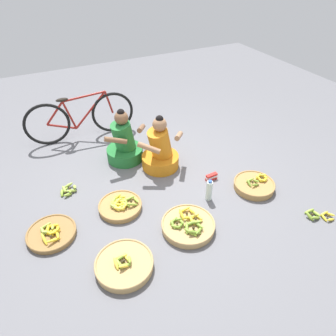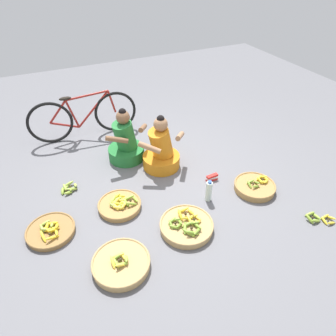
{
  "view_description": "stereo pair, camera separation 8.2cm",
  "coord_description": "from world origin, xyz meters",
  "px_view_note": "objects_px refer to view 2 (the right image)",
  "views": [
    {
      "loc": [
        -1.29,
        -2.83,
        2.6
      ],
      "look_at": [
        0.0,
        -0.2,
        0.35
      ],
      "focal_mm": 32.16,
      "sensor_mm": 36.0,
      "label": 1
    },
    {
      "loc": [
        -1.22,
        -2.86,
        2.6
      ],
      "look_at": [
        0.0,
        -0.2,
        0.35
      ],
      "focal_mm": 32.16,
      "sensor_mm": 36.0,
      "label": 2
    }
  ],
  "objects_px": {
    "banana_basket_back_left": "(121,263)",
    "banana_basket_mid_left": "(255,186)",
    "loose_bananas_back_right": "(69,188)",
    "water_bottle": "(209,191)",
    "packet_carton_stack": "(212,178)",
    "bicycle_leaning": "(84,116)",
    "loose_bananas_front_center": "(318,218)",
    "banana_basket_front_left": "(51,231)",
    "banana_basket_back_center": "(120,205)",
    "vendor_woman_behind": "(126,143)",
    "vendor_woman_front": "(161,151)",
    "banana_basket_near_vendor": "(187,225)"
  },
  "relations": [
    {
      "from": "water_bottle",
      "to": "packet_carton_stack",
      "type": "xyz_separation_m",
      "value": [
        0.24,
        0.31,
        -0.1
      ]
    },
    {
      "from": "banana_basket_front_left",
      "to": "packet_carton_stack",
      "type": "relative_size",
      "value": 3.2
    },
    {
      "from": "vendor_woman_front",
      "to": "water_bottle",
      "type": "distance_m",
      "value": 0.92
    },
    {
      "from": "loose_bananas_back_right",
      "to": "banana_basket_front_left",
      "type": "bearing_deg",
      "value": -115.6
    },
    {
      "from": "bicycle_leaning",
      "to": "loose_bananas_front_center",
      "type": "height_order",
      "value": "bicycle_leaning"
    },
    {
      "from": "banana_basket_back_left",
      "to": "loose_bananas_front_center",
      "type": "height_order",
      "value": "banana_basket_back_left"
    },
    {
      "from": "vendor_woman_behind",
      "to": "loose_bananas_front_center",
      "type": "xyz_separation_m",
      "value": [
        1.62,
        -2.1,
        -0.23
      ]
    },
    {
      "from": "vendor_woman_behind",
      "to": "water_bottle",
      "type": "xyz_separation_m",
      "value": [
        0.63,
        -1.27,
        -0.12
      ]
    },
    {
      "from": "loose_bananas_front_center",
      "to": "water_bottle",
      "type": "height_order",
      "value": "water_bottle"
    },
    {
      "from": "banana_basket_mid_left",
      "to": "banana_basket_back_center",
      "type": "relative_size",
      "value": 1.01
    },
    {
      "from": "bicycle_leaning",
      "to": "banana_basket_near_vendor",
      "type": "height_order",
      "value": "bicycle_leaning"
    },
    {
      "from": "vendor_woman_behind",
      "to": "banana_basket_mid_left",
      "type": "distance_m",
      "value": 1.88
    },
    {
      "from": "banana_basket_mid_left",
      "to": "loose_bananas_front_center",
      "type": "distance_m",
      "value": 0.81
    },
    {
      "from": "loose_bananas_front_center",
      "to": "loose_bananas_back_right",
      "type": "bearing_deg",
      "value": 145.65
    },
    {
      "from": "banana_basket_near_vendor",
      "to": "loose_bananas_front_center",
      "type": "bearing_deg",
      "value": -19.73
    },
    {
      "from": "banana_basket_near_vendor",
      "to": "banana_basket_back_center",
      "type": "height_order",
      "value": "banana_basket_near_vendor"
    },
    {
      "from": "packet_carton_stack",
      "to": "water_bottle",
      "type": "bearing_deg",
      "value": -128.11
    },
    {
      "from": "vendor_woman_behind",
      "to": "water_bottle",
      "type": "bearing_deg",
      "value": -63.59
    },
    {
      "from": "banana_basket_near_vendor",
      "to": "banana_basket_mid_left",
      "type": "bearing_deg",
      "value": 11.33
    },
    {
      "from": "banana_basket_mid_left",
      "to": "packet_carton_stack",
      "type": "relative_size",
      "value": 3.15
    },
    {
      "from": "banana_basket_front_left",
      "to": "banana_basket_back_center",
      "type": "height_order",
      "value": "banana_basket_back_center"
    },
    {
      "from": "water_bottle",
      "to": "packet_carton_stack",
      "type": "bearing_deg",
      "value": 51.89
    },
    {
      "from": "vendor_woman_front",
      "to": "bicycle_leaning",
      "type": "relative_size",
      "value": 0.47
    },
    {
      "from": "vendor_woman_behind",
      "to": "banana_basket_back_left",
      "type": "bearing_deg",
      "value": -110.15
    },
    {
      "from": "banana_basket_near_vendor",
      "to": "banana_basket_front_left",
      "type": "distance_m",
      "value": 1.5
    },
    {
      "from": "banana_basket_front_left",
      "to": "banana_basket_back_center",
      "type": "bearing_deg",
      "value": 4.5
    },
    {
      "from": "banana_basket_back_left",
      "to": "loose_bananas_front_center",
      "type": "bearing_deg",
      "value": -8.84
    },
    {
      "from": "banana_basket_back_left",
      "to": "loose_bananas_front_center",
      "type": "distance_m",
      "value": 2.29
    },
    {
      "from": "water_bottle",
      "to": "packet_carton_stack",
      "type": "relative_size",
      "value": 1.78
    },
    {
      "from": "vendor_woman_front",
      "to": "water_bottle",
      "type": "xyz_separation_m",
      "value": [
        0.25,
        -0.88,
        -0.12
      ]
    },
    {
      "from": "water_bottle",
      "to": "packet_carton_stack",
      "type": "height_order",
      "value": "water_bottle"
    },
    {
      "from": "banana_basket_mid_left",
      "to": "packet_carton_stack",
      "type": "xyz_separation_m",
      "value": [
        -0.4,
        0.39,
        -0.01
      ]
    },
    {
      "from": "water_bottle",
      "to": "packet_carton_stack",
      "type": "distance_m",
      "value": 0.4
    },
    {
      "from": "banana_basket_front_left",
      "to": "loose_bananas_front_center",
      "type": "height_order",
      "value": "banana_basket_front_left"
    },
    {
      "from": "bicycle_leaning",
      "to": "loose_bananas_front_center",
      "type": "bearing_deg",
      "value": -55.78
    },
    {
      "from": "banana_basket_back_center",
      "to": "loose_bananas_back_right",
      "type": "bearing_deg",
      "value": 131.06
    },
    {
      "from": "bicycle_leaning",
      "to": "banana_basket_back_left",
      "type": "height_order",
      "value": "bicycle_leaning"
    },
    {
      "from": "bicycle_leaning",
      "to": "banana_basket_mid_left",
      "type": "height_order",
      "value": "bicycle_leaning"
    },
    {
      "from": "loose_bananas_back_right",
      "to": "water_bottle",
      "type": "bearing_deg",
      "value": -30.27
    },
    {
      "from": "banana_basket_mid_left",
      "to": "water_bottle",
      "type": "bearing_deg",
      "value": 172.36
    },
    {
      "from": "bicycle_leaning",
      "to": "banana_basket_front_left",
      "type": "xyz_separation_m",
      "value": [
        -0.82,
        -1.88,
        -0.32
      ]
    },
    {
      "from": "bicycle_leaning",
      "to": "loose_bananas_back_right",
      "type": "height_order",
      "value": "bicycle_leaning"
    },
    {
      "from": "banana_basket_mid_left",
      "to": "loose_bananas_back_right",
      "type": "xyz_separation_m",
      "value": [
        -2.19,
        0.99,
        -0.02
      ]
    },
    {
      "from": "vendor_woman_front",
      "to": "loose_bananas_front_center",
      "type": "xyz_separation_m",
      "value": [
        1.23,
        -1.7,
        -0.23
      ]
    },
    {
      "from": "banana_basket_back_left",
      "to": "banana_basket_mid_left",
      "type": "xyz_separation_m",
      "value": [
        1.92,
        0.39,
        0.0
      ]
    },
    {
      "from": "banana_basket_mid_left",
      "to": "loose_bananas_back_right",
      "type": "height_order",
      "value": "banana_basket_mid_left"
    },
    {
      "from": "loose_bananas_front_center",
      "to": "banana_basket_back_left",
      "type": "bearing_deg",
      "value": 171.16
    },
    {
      "from": "bicycle_leaning",
      "to": "banana_basket_back_left",
      "type": "xyz_separation_m",
      "value": [
        -0.24,
        -2.62,
        -0.31
      ]
    },
    {
      "from": "banana_basket_mid_left",
      "to": "banana_basket_back_left",
      "type": "bearing_deg",
      "value": -168.55
    },
    {
      "from": "vendor_woman_behind",
      "to": "banana_basket_back_left",
      "type": "relative_size",
      "value": 1.38
    }
  ]
}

